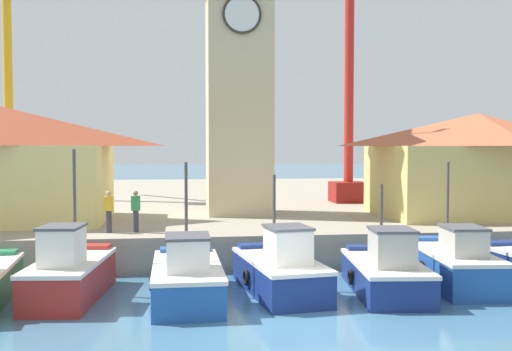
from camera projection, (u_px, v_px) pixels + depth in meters
The scene contains 13 objects.
ground_plane at pixel (301, 321), 15.95m from camera, with size 300.00×300.00×0.00m, color teal.
quay_wharf at pixel (226, 204), 42.00m from camera, with size 120.00×40.00×1.35m, color #9E937F.
fishing_boat_left_outer at pixel (70, 273), 18.23m from camera, with size 2.32×4.84×4.57m.
fishing_boat_left_inner at pixel (187, 277), 18.10m from camera, with size 2.20×5.15×4.17m.
fishing_boat_mid_left at pixel (280, 270), 18.91m from camera, with size 2.62×5.11×3.74m.
fishing_boat_center at pixel (386, 271), 18.92m from camera, with size 2.51×4.98×3.43m.
fishing_boat_mid_right at pixel (454, 264), 19.98m from camera, with size 2.35×5.15×4.13m.
clock_tower at pixel (239, 70), 29.34m from camera, with size 3.60×3.60×15.02m.
warehouse_right at pixel (478, 163), 28.66m from camera, with size 9.77×6.40×4.90m.
port_crane_near at pixel (347, 77), 35.75m from camera, with size 2.84×9.13×19.47m.
port_crane_far at pixel (8, 97), 38.24m from camera, with size 4.71×8.17×17.35m.
dock_worker_near_tower at pixel (109, 211), 22.91m from camera, with size 0.34×0.22×1.62m.
dock_worker_along_quay at pixel (136, 211), 23.05m from camera, with size 0.34×0.22×1.62m.
Camera 1 is at (-3.18, -15.47, 4.63)m, focal length 42.00 mm.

